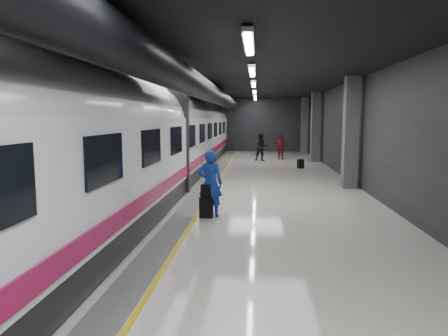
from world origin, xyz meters
name	(u,v)px	position (x,y,z in m)	size (l,w,h in m)	color
ground	(235,195)	(0.00, 0.00, 0.00)	(40.00, 40.00, 0.00)	silver
platform_hall	(230,100)	(-0.29, 0.96, 3.54)	(10.02, 40.02, 4.51)	black
train	(148,139)	(-3.25, 0.00, 2.07)	(3.05, 38.00, 4.05)	black
traveler_main	(210,183)	(-0.55, -3.23, 0.97)	(0.71, 0.46, 1.94)	#184BB5
suitcase_main	(206,207)	(-0.65, -3.40, 0.30)	(0.37, 0.23, 0.60)	black
shoulder_bag	(206,191)	(-0.66, -3.40, 0.78)	(0.27, 0.15, 0.37)	black
traveler_far_a	(261,147)	(1.07, 12.11, 0.94)	(0.91, 0.71, 1.87)	black
traveler_far_b	(281,147)	(2.41, 13.33, 0.87)	(1.02, 0.43, 1.74)	maroon
suitcase_far	(301,164)	(3.27, 8.37, 0.26)	(0.35, 0.23, 0.51)	black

